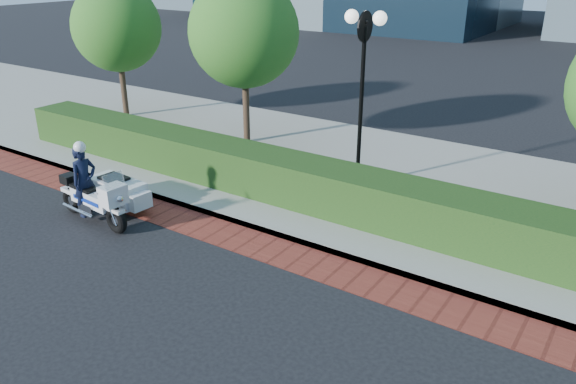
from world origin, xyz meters
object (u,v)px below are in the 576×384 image
Objects in this scene: tree_b at (244,32)px; police_motorcycle at (102,191)px; lamppost at (363,73)px; tree_a at (117,27)px.

tree_b is 2.14× the size of police_motorcycle.
lamppost is 0.86× the size of tree_b.
police_motorcycle is at bearing -85.54° from tree_b.
tree_a reaches higher than lamppost.
police_motorcycle is at bearing -131.73° from lamppost.
tree_b reaches higher than police_motorcycle.
tree_b is at bearing 98.96° from police_motorcycle.
lamppost is 6.51m from police_motorcycle.
tree_a is 5.50m from tree_b.
tree_b is (-4.50, 1.30, 0.48)m from lamppost.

